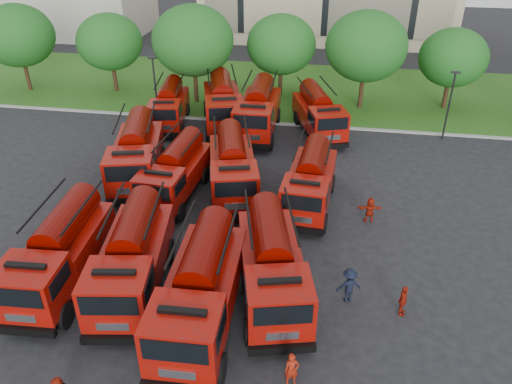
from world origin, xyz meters
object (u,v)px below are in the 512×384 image
(fire_truck_6, at_px, (233,167))
(firefighter_5, at_px, (368,221))
(fire_truck_10, at_px, (258,110))
(fire_truck_7, at_px, (310,180))
(fire_truck_1, at_px, (132,257))
(firefighter_3, at_px, (347,300))
(fire_truck_9, at_px, (223,103))
(firefighter_4, at_px, (81,257))
(fire_truck_4, at_px, (136,153))
(fire_truck_3, at_px, (272,265))
(fire_truck_0, at_px, (60,252))
(fire_truck_5, at_px, (176,172))
(fire_truck_11, at_px, (319,113))
(firefighter_0, at_px, (291,383))
(fire_truck_8, at_px, (170,105))
(fire_truck_2, at_px, (201,289))
(firefighter_2, at_px, (400,314))

(fire_truck_6, bearing_deg, firefighter_5, -27.78)
(fire_truck_10, bearing_deg, fire_truck_7, -66.22)
(fire_truck_1, relative_size, fire_truck_7, 1.10)
(fire_truck_7, bearing_deg, firefighter_3, -69.81)
(fire_truck_9, distance_m, firefighter_4, 17.94)
(fire_truck_4, bearing_deg, fire_truck_3, -57.53)
(firefighter_3, bearing_deg, fire_truck_0, -15.76)
(fire_truck_0, bearing_deg, fire_truck_5, 67.72)
(fire_truck_5, relative_size, fire_truck_7, 0.99)
(fire_truck_9, height_order, firefighter_3, fire_truck_9)
(fire_truck_1, bearing_deg, fire_truck_9, 81.48)
(fire_truck_9, relative_size, fire_truck_11, 1.10)
(fire_truck_10, relative_size, firefighter_4, 4.77)
(fire_truck_6, bearing_deg, firefighter_4, -144.36)
(fire_truck_9, bearing_deg, fire_truck_0, -115.35)
(fire_truck_0, height_order, firefighter_0, fire_truck_0)
(fire_truck_1, xyz_separation_m, fire_truck_4, (-3.57, 9.83, 0.06))
(fire_truck_8, height_order, fire_truck_9, fire_truck_9)
(fire_truck_6, xyz_separation_m, firefighter_3, (6.96, -8.49, -1.73))
(fire_truck_1, height_order, firefighter_5, fire_truck_1)
(fire_truck_4, height_order, fire_truck_11, fire_truck_4)
(fire_truck_6, bearing_deg, fire_truck_4, 159.48)
(fire_truck_1, bearing_deg, firefighter_5, 25.05)
(fire_truck_8, bearing_deg, fire_truck_1, -86.67)
(fire_truck_2, bearing_deg, fire_truck_7, 67.26)
(fire_truck_7, xyz_separation_m, fire_truck_9, (-7.48, 10.69, 0.19))
(fire_truck_4, distance_m, firefighter_4, 8.39)
(fire_truck_6, bearing_deg, fire_truck_5, -178.33)
(fire_truck_1, relative_size, firefighter_0, 5.37)
(fire_truck_11, bearing_deg, fire_truck_4, -159.25)
(fire_truck_10, bearing_deg, fire_truck_0, -110.11)
(fire_truck_8, height_order, firefighter_0, fire_truck_8)
(fire_truck_0, xyz_separation_m, firefighter_4, (-0.19, 1.79, -1.73))
(fire_truck_9, bearing_deg, fire_truck_1, -105.29)
(fire_truck_8, relative_size, fire_truck_9, 0.85)
(fire_truck_5, height_order, fire_truck_6, fire_truck_6)
(fire_truck_5, bearing_deg, fire_truck_6, 19.89)
(fire_truck_6, xyz_separation_m, firefighter_0, (4.92, -13.32, -1.73))
(fire_truck_0, xyz_separation_m, firefighter_2, (15.36, 0.34, -1.73))
(firefighter_5, bearing_deg, fire_truck_7, -26.78)
(fire_truck_9, bearing_deg, fire_truck_11, -19.06)
(fire_truck_9, bearing_deg, fire_truck_4, -125.95)
(firefighter_0, bearing_deg, fire_truck_7, 74.16)
(fire_truck_8, xyz_separation_m, firefighter_0, (11.86, -22.76, -1.56))
(fire_truck_4, bearing_deg, firefighter_2, -45.85)
(fire_truck_4, height_order, fire_truck_6, fire_truck_4)
(fire_truck_3, relative_size, fire_truck_6, 1.00)
(fire_truck_8, bearing_deg, firefighter_5, -46.62)
(fire_truck_2, relative_size, firefighter_4, 4.81)
(fire_truck_7, bearing_deg, fire_truck_4, 176.53)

